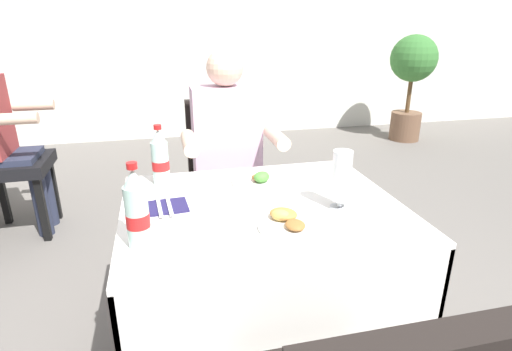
# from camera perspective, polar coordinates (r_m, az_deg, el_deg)

# --- Properties ---
(back_wall) EXTENTS (11.00, 0.12, 2.87)m
(back_wall) POSITION_cam_1_polar(r_m,az_deg,el_deg) (5.26, -8.75, 21.00)
(back_wall) COLOR silver
(back_wall) RESTS_ON ground
(main_dining_table) EXTENTS (1.04, 0.84, 0.74)m
(main_dining_table) POSITION_cam_1_polar(r_m,az_deg,el_deg) (1.62, 0.82, -9.73)
(main_dining_table) COLOR white
(main_dining_table) RESTS_ON ground
(chair_far_diner_seat) EXTENTS (0.44, 0.50, 0.97)m
(chair_far_diner_seat) POSITION_cam_1_polar(r_m,az_deg,el_deg) (2.35, -3.99, -0.05)
(chair_far_diner_seat) COLOR black
(chair_far_diner_seat) RESTS_ON ground
(seated_diner_far) EXTENTS (0.50, 0.46, 1.26)m
(seated_diner_far) POSITION_cam_1_polar(r_m,az_deg,el_deg) (2.20, -3.83, 2.79)
(seated_diner_far) COLOR #282D42
(seated_diner_far) RESTS_ON ground
(plate_near_camera) EXTENTS (0.22, 0.23, 0.05)m
(plate_near_camera) POSITION_cam_1_polar(r_m,az_deg,el_deg) (1.38, 4.52, -6.46)
(plate_near_camera) COLOR white
(plate_near_camera) RESTS_ON main_dining_table
(plate_far_diner) EXTENTS (0.23, 0.23, 0.06)m
(plate_far_diner) POSITION_cam_1_polar(r_m,az_deg,el_deg) (1.74, 0.48, -0.65)
(plate_far_diner) COLOR white
(plate_far_diner) RESTS_ON main_dining_table
(beer_glass_left) EXTENTS (0.07, 0.07, 0.22)m
(beer_glass_left) POSITION_cam_1_polar(r_m,az_deg,el_deg) (1.50, 11.83, -0.51)
(beer_glass_left) COLOR white
(beer_glass_left) RESTS_ON main_dining_table
(cola_bottle_primary) EXTENTS (0.07, 0.07, 0.27)m
(cola_bottle_primary) POSITION_cam_1_polar(r_m,az_deg,el_deg) (1.27, -16.29, -4.78)
(cola_bottle_primary) COLOR silver
(cola_bottle_primary) RESTS_ON main_dining_table
(cola_bottle_secondary) EXTENTS (0.07, 0.07, 0.25)m
(cola_bottle_secondary) POSITION_cam_1_polar(r_m,az_deg,el_deg) (1.75, -13.23, 2.33)
(cola_bottle_secondary) COLOR silver
(cola_bottle_secondary) RESTS_ON main_dining_table
(napkin_cutlery_set) EXTENTS (0.18, 0.19, 0.01)m
(napkin_cutlery_set) POSITION_cam_1_polar(r_m,az_deg,el_deg) (1.55, -12.69, -4.27)
(napkin_cutlery_set) COLOR #231E4C
(napkin_cutlery_set) RESTS_ON main_dining_table
(potted_plant_corner) EXTENTS (0.54, 0.54, 1.26)m
(potted_plant_corner) POSITION_cam_1_polar(r_m,az_deg,el_deg) (5.33, 20.93, 13.11)
(potted_plant_corner) COLOR brown
(potted_plant_corner) RESTS_ON ground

